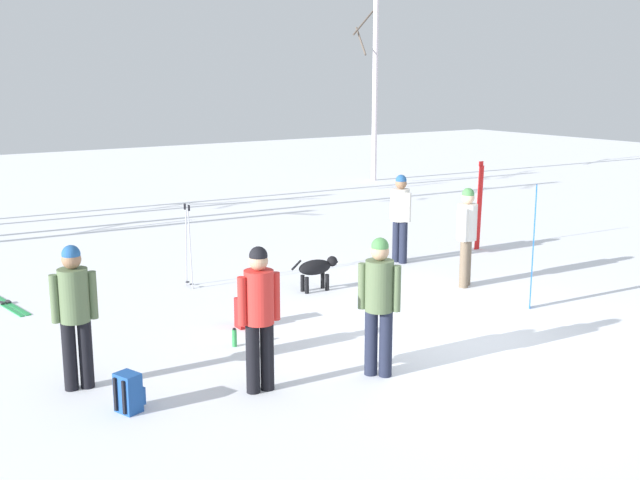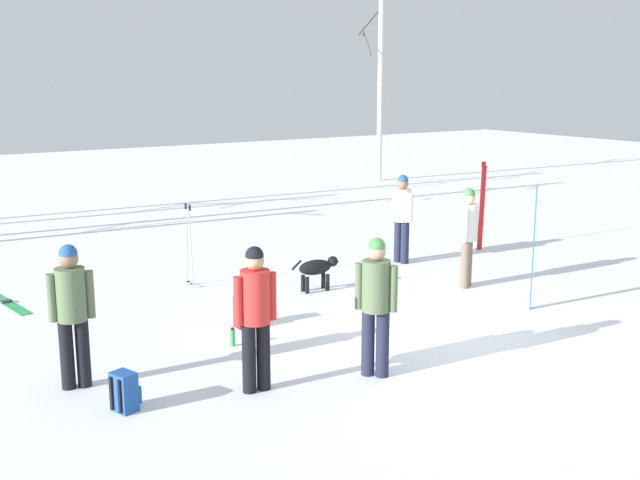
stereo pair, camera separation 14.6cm
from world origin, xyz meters
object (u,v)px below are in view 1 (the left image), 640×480
(person_2, at_px, (259,310))
(birch_tree_4, at_px, (374,74))
(person_4, at_px, (400,213))
(ski_pair_lying_0, at_px, (4,303))
(backpack_0, at_px, (129,393))
(person_1, at_px, (379,298))
(person_0, at_px, (75,308))
(person_3, at_px, (467,231))
(ski_pair_planted_1, at_px, (533,248))
(ski_poles_0, at_px, (188,243))
(water_bottle_0, at_px, (234,338))
(ski_pair_planted_0, at_px, (479,206))
(dog, at_px, (317,268))
(backpack_1, at_px, (246,313))

(person_2, xyz_separation_m, birch_tree_4, (12.20, 13.81, 2.60))
(person_4, xyz_separation_m, ski_pair_lying_0, (-7.05, 1.33, -0.97))
(backpack_0, bearing_deg, person_1, -13.03)
(person_0, xyz_separation_m, ski_pair_lying_0, (0.03, 4.10, -0.97))
(person_2, height_order, person_3, same)
(ski_pair_planted_1, distance_m, ski_poles_0, 5.68)
(person_4, height_order, birch_tree_4, birch_tree_4)
(person_1, distance_m, ski_pair_lying_0, 6.58)
(ski_pair_planted_1, xyz_separation_m, water_bottle_0, (-4.63, 1.03, -0.85))
(person_0, height_order, ski_pair_planted_0, ski_pair_planted_0)
(birch_tree_4, bearing_deg, person_1, -127.21)
(backpack_0, bearing_deg, ski_pair_planted_1, 1.54)
(person_3, distance_m, ski_pair_lying_0, 7.70)
(person_4, bearing_deg, person_2, -143.18)
(person_3, height_order, ski_pair_planted_0, ski_pair_planted_0)
(person_2, bearing_deg, backpack_0, 168.58)
(ski_poles_0, bearing_deg, person_3, -32.88)
(person_2, height_order, birch_tree_4, birch_tree_4)
(backpack_0, xyz_separation_m, birch_tree_4, (13.66, 13.51, 3.37))
(person_4, bearing_deg, person_1, -131.85)
(ski_pair_lying_0, relative_size, water_bottle_0, 6.99)
(ski_pair_planted_0, distance_m, ski_pair_lying_0, 9.30)
(ski_pair_lying_0, xyz_separation_m, water_bottle_0, (2.14, -3.83, 0.11))
(dog, bearing_deg, ski_pair_planted_1, -51.41)
(ski_pair_planted_0, distance_m, backpack_0, 9.69)
(water_bottle_0, bearing_deg, person_0, -172.82)
(person_4, xyz_separation_m, backpack_1, (-4.39, -1.86, -0.77))
(ski_poles_0, bearing_deg, ski_pair_lying_0, 165.75)
(ski_pair_planted_0, height_order, birch_tree_4, birch_tree_4)
(dog, relative_size, ski_pair_planted_0, 0.49)
(dog, height_order, ski_poles_0, ski_poles_0)
(ski_pair_planted_0, height_order, water_bottle_0, ski_pair_planted_0)
(ski_pair_planted_0, height_order, ski_pair_lying_0, ski_pair_planted_0)
(person_0, relative_size, person_1, 1.00)
(person_2, bearing_deg, dog, 47.84)
(dog, distance_m, birch_tree_4, 14.46)
(person_4, bearing_deg, ski_pair_planted_1, -94.46)
(person_2, xyz_separation_m, person_3, (5.18, 2.02, 0.00))
(person_2, xyz_separation_m, ski_pair_lying_0, (-1.70, 5.34, -0.97))
(ski_pair_planted_1, distance_m, birch_tree_4, 15.34)
(person_1, xyz_separation_m, water_bottle_0, (-0.98, 1.88, -0.86))
(dog, bearing_deg, person_1, -112.36)
(person_4, relative_size, ski_pair_planted_1, 0.88)
(backpack_1, xyz_separation_m, water_bottle_0, (-0.52, -0.64, -0.09))
(ski_pair_lying_0, distance_m, backpack_1, 4.16)
(person_0, relative_size, dog, 1.91)
(ski_poles_0, relative_size, backpack_1, 3.28)
(backpack_1, relative_size, water_bottle_0, 1.70)
(person_1, xyz_separation_m, backpack_1, (-0.47, 2.52, -0.77))
(person_1, bearing_deg, birch_tree_4, 52.79)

